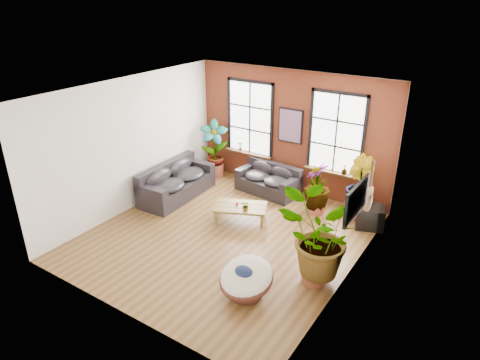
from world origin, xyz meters
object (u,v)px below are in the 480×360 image
object	(u,v)px
sofa_back	(269,180)
coffee_table	(240,208)
papasan_chair	(246,278)
sofa_left	(175,182)

from	to	relation	value
sofa_back	coffee_table	distance (m)	1.90
sofa_back	papasan_chair	bearing A→B (deg)	-59.49
sofa_back	coffee_table	world-z (taller)	sofa_back
sofa_left	papasan_chair	size ratio (longest dim) A/B	2.09
sofa_back	papasan_chair	xyz separation A→B (m)	(1.95, -4.30, 0.03)
papasan_chair	sofa_left	bearing A→B (deg)	152.55
sofa_back	coffee_table	bearing A→B (deg)	-76.65
sofa_back	papasan_chair	distance (m)	4.73
sofa_left	papasan_chair	distance (m)	4.82
sofa_left	papasan_chair	world-z (taller)	sofa_left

